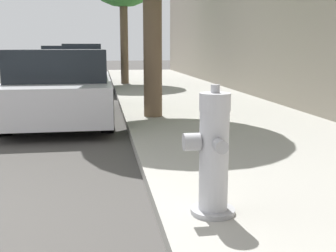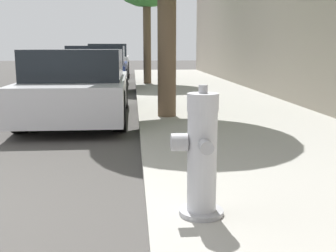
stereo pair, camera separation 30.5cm
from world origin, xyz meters
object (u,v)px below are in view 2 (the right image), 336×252
object	(u,v)px
fire_hydrant	(201,156)
parked_car_mid	(98,68)
parked_car_near	(79,86)
parked_car_far	(109,61)

from	to	relation	value
fire_hydrant	parked_car_mid	distance (m)	11.29
parked_car_near	parked_car_mid	bearing A→B (deg)	91.21
parked_car_near	parked_car_far	distance (m)	11.93
parked_car_mid	parked_car_far	bearing A→B (deg)	89.65
fire_hydrant	parked_car_near	xyz separation A→B (m)	(-1.48, 4.99, 0.07)
parked_car_near	fire_hydrant	bearing A→B (deg)	-73.53
parked_car_near	parked_car_mid	size ratio (longest dim) A/B	0.91
parked_car_near	parked_car_mid	world-z (taller)	parked_car_mid
parked_car_mid	fire_hydrant	bearing A→B (deg)	-81.82
parked_car_near	parked_car_far	xyz separation A→B (m)	(-0.10, 11.93, 0.09)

